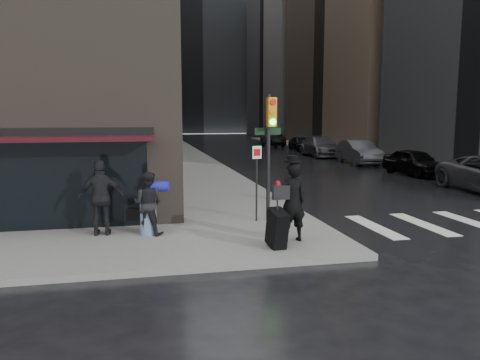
# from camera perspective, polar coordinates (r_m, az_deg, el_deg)

# --- Properties ---
(ground) EXTENTS (140.00, 140.00, 0.00)m
(ground) POSITION_cam_1_polar(r_m,az_deg,el_deg) (12.21, 3.53, -7.60)
(ground) COLOR black
(ground) RESTS_ON ground
(sidewalk_left) EXTENTS (4.00, 50.00, 0.15)m
(sidewalk_left) POSITION_cam_1_polar(r_m,az_deg,el_deg) (38.59, -7.35, 3.11)
(sidewalk_left) COLOR slate
(sidewalk_left) RESTS_ON ground
(sidewalk_right) EXTENTS (3.00, 50.00, 0.15)m
(sidewalk_right) POSITION_cam_1_polar(r_m,az_deg,el_deg) (41.92, 11.39, 3.40)
(sidewalk_right) COLOR slate
(sidewalk_right) RESTS_ON ground
(bldg_left_far) EXTENTS (22.00, 20.00, 26.00)m
(bldg_left_far) POSITION_cam_1_polar(r_m,az_deg,el_deg) (74.61, -20.29, 14.93)
(bldg_left_far) COLOR brown
(bldg_left_far) RESTS_ON ground
(bldg_right_far) EXTENTS (22.00, 20.00, 25.00)m
(bldg_right_far) POSITION_cam_1_polar(r_m,az_deg,el_deg) (75.78, 10.99, 14.77)
(bldg_right_far) COLOR gray
(bldg_right_far) RESTS_ON ground
(bldg_distant) EXTENTS (40.00, 12.00, 32.00)m
(bldg_distant) POSITION_cam_1_polar(r_m,az_deg,el_deg) (90.69, -6.44, 15.94)
(bldg_distant) COLOR gray
(bldg_distant) RESTS_ON ground
(man_overcoat) EXTENTS (1.13, 1.21, 2.18)m
(man_overcoat) POSITION_cam_1_polar(r_m,az_deg,el_deg) (11.48, 5.99, -3.16)
(man_overcoat) COLOR black
(man_overcoat) RESTS_ON ground
(man_jeans) EXTENTS (1.15, 0.97, 1.66)m
(man_jeans) POSITION_cam_1_polar(r_m,az_deg,el_deg) (12.44, -11.16, -2.80)
(man_jeans) COLOR black
(man_jeans) RESTS_ON ground
(man_greycoat) EXTENTS (1.18, 0.53, 1.98)m
(man_greycoat) POSITION_cam_1_polar(r_m,az_deg,el_deg) (12.64, -16.54, -2.09)
(man_greycoat) COLOR black
(man_greycoat) RESTS_ON ground
(traffic_light) EXTENTS (0.92, 0.48, 3.71)m
(traffic_light) POSITION_cam_1_polar(r_m,az_deg,el_deg) (13.66, 3.51, 4.88)
(traffic_light) COLOR black
(traffic_light) RESTS_ON ground
(fire_hydrant) EXTENTS (0.39, 0.31, 0.70)m
(fire_hydrant) POSITION_cam_1_polar(r_m,az_deg,el_deg) (17.52, 4.60, -1.31)
(fire_hydrant) COLOR #B50B25
(fire_hydrant) RESTS_ON ground
(parked_car_1) EXTENTS (1.95, 4.32, 1.44)m
(parked_car_1) POSITION_cam_1_polar(r_m,az_deg,el_deg) (27.26, 20.51, 2.06)
(parked_car_1) COLOR black
(parked_car_1) RESTS_ON ground
(parked_car_2) EXTENTS (2.00, 4.90, 1.58)m
(parked_car_2) POSITION_cam_1_polar(r_m,az_deg,el_deg) (32.47, 14.28, 3.30)
(parked_car_2) COLOR #414146
(parked_car_2) RESTS_ON ground
(parked_car_3) EXTENTS (2.39, 5.52, 1.58)m
(parked_car_3) POSITION_cam_1_polar(r_m,az_deg,el_deg) (37.96, 9.77, 4.06)
(parked_car_3) COLOR #4A4A4F
(parked_car_3) RESTS_ON ground
(parked_car_4) EXTENTS (1.73, 3.97, 1.33)m
(parked_car_4) POSITION_cam_1_polar(r_m,az_deg,el_deg) (43.89, 7.40, 4.46)
(parked_car_4) COLOR black
(parked_car_4) RESTS_ON ground
(parked_car_5) EXTENTS (1.83, 4.87, 1.59)m
(parked_car_5) POSITION_cam_1_polar(r_m,az_deg,el_deg) (49.45, 4.00, 5.03)
(parked_car_5) COLOR black
(parked_car_5) RESTS_ON ground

